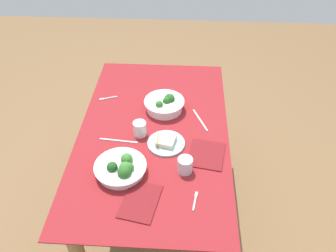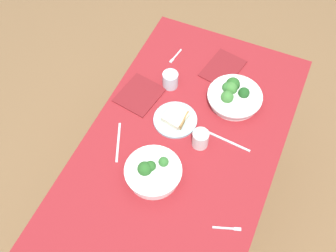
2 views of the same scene
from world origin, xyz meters
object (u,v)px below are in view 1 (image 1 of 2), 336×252
Objects in this scene: table_knife_right at (119,141)px; water_glass_center at (185,165)px; fork_by_far_bowl at (195,200)px; bread_side_plate at (166,142)px; broccoli_bowl_near at (121,168)px; water_glass_side at (140,129)px; fork_by_near_bowl at (107,98)px; napkin_folded_lower at (140,201)px; napkin_folded_upper at (206,154)px; table_knife_left at (200,120)px; broccoli_bowl_far at (165,104)px.

water_glass_center is at bearing -22.65° from table_knife_right.
table_knife_right is at bearing 57.09° from fork_by_far_bowl.
water_glass_center is (0.18, 0.10, 0.03)m from bread_side_plate.
broccoli_bowl_near reaches higher than water_glass_side.
napkin_folded_lower is (0.75, 0.29, 0.00)m from fork_by_near_bowl.
water_glass_side is (-0.25, -0.25, 0.00)m from water_glass_center.
broccoli_bowl_near is 0.43m from napkin_folded_upper.
bread_side_plate is 0.92× the size of napkin_folded_lower.
broccoli_bowl_near is at bearing 87.85° from fork_by_near_bowl.
table_knife_left is at bearing -174.01° from napkin_folded_upper.
water_glass_center is 0.40m from table_knife_right.
broccoli_bowl_near reaches higher than water_glass_center.
fork_by_far_bowl is (0.14, 0.35, -0.03)m from broccoli_bowl_near.
water_glass_side is at bearing 108.06° from fork_by_near_bowl.
napkin_folded_upper is (-0.15, 0.41, -0.03)m from broccoli_bowl_near.
table_knife_right is (-0.22, -0.05, -0.03)m from broccoli_bowl_near.
broccoli_bowl_near is at bearing -83.64° from water_glass_center.
broccoli_bowl_near reaches higher than napkin_folded_lower.
broccoli_bowl_far is at bearing -174.97° from bread_side_plate.
water_glass_center is at bearing 29.94° from bread_side_plate.
broccoli_bowl_near is 0.38m from fork_by_far_bowl.
water_glass_side is at bearing 169.10° from broccoli_bowl_near.
table_knife_right is 0.42m from napkin_folded_lower.
napkin_folded_upper is (0.08, 0.46, 0.00)m from table_knife_right.
table_knife_right is at bearing -157.28° from napkin_folded_lower.
bread_side_plate is 0.38m from napkin_folded_lower.
broccoli_bowl_near is (0.50, -0.17, -0.00)m from broccoli_bowl_far.
water_glass_side is 0.45m from napkin_folded_lower.
table_knife_right is (0.28, -0.22, -0.03)m from broccoli_bowl_far.
napkin_folded_upper is (0.36, 0.23, -0.03)m from broccoli_bowl_far.
water_glass_center reaches higher than bread_side_plate.
water_glass_side is at bearing 34.48° from table_knife_right.
bread_side_plate is at bearing -150.06° from water_glass_center.
bread_side_plate is at bearing 5.03° from broccoli_bowl_far.
fork_by_far_bowl is 0.51× the size of table_knife_right.
water_glass_side reaches higher than fork_by_far_bowl.
water_glass_center is (0.47, 0.13, 0.00)m from broccoli_bowl_far.
fork_by_far_bowl is (0.65, 0.18, -0.03)m from broccoli_bowl_far.
broccoli_bowl_near is 1.27× the size of table_knife_left.
water_glass_center reaches higher than fork_by_near_bowl.
broccoli_bowl_far is at bearing 147.03° from fork_by_near_bowl.
table_knife_left is (-0.20, 0.18, -0.01)m from bread_side_plate.
broccoli_bowl_far is 0.37m from fork_by_near_bowl.
bread_side_plate is at bearing 115.19° from table_knife_left.
napkin_folded_upper is at bearing -3.98° from table_knife_right.
bread_side_plate is at bearing -107.45° from napkin_folded_upper.
fork_by_far_bowl is 0.49× the size of napkin_folded_lower.
napkin_folded_lower is (0.58, -0.27, 0.00)m from table_knife_left.
napkin_folded_lower is (0.20, -0.19, -0.04)m from water_glass_center.
water_glass_side is 0.77× the size of fork_by_far_bowl.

